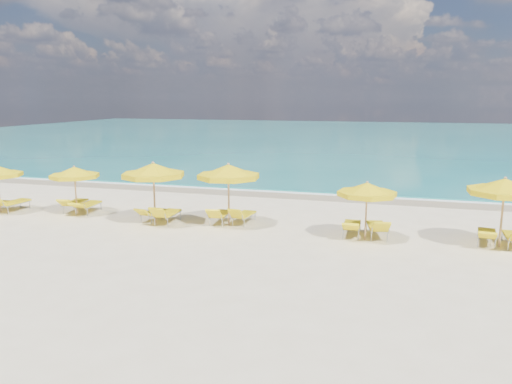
# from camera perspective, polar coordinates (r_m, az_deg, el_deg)

# --- Properties ---
(ground_plane) EXTENTS (120.00, 120.00, 0.00)m
(ground_plane) POSITION_cam_1_polar(r_m,az_deg,el_deg) (20.13, -1.19, -4.13)
(ground_plane) COLOR beige
(ocean) EXTENTS (120.00, 80.00, 0.30)m
(ocean) POSITION_cam_1_polar(r_m,az_deg,el_deg) (67.02, 11.18, 6.17)
(ocean) COLOR #147270
(ocean) RESTS_ON ground
(wet_sand_band) EXTENTS (120.00, 2.60, 0.01)m
(wet_sand_band) POSITION_cam_1_polar(r_m,az_deg,el_deg) (27.11, 3.47, -0.24)
(wet_sand_band) COLOR tan
(wet_sand_band) RESTS_ON ground
(foam_line) EXTENTS (120.00, 1.20, 0.03)m
(foam_line) POSITION_cam_1_polar(r_m,az_deg,el_deg) (27.88, 3.83, 0.06)
(foam_line) COLOR white
(foam_line) RESTS_ON ground
(whitecap_near) EXTENTS (14.00, 0.36, 0.05)m
(whitecap_near) POSITION_cam_1_polar(r_m,az_deg,el_deg) (37.83, -2.21, 2.92)
(whitecap_near) COLOR white
(whitecap_near) RESTS_ON ground
(whitecap_far) EXTENTS (18.00, 0.30, 0.05)m
(whitecap_far) POSITION_cam_1_polar(r_m,az_deg,el_deg) (42.94, 18.97, 3.29)
(whitecap_far) COLOR white
(whitecap_far) RESTS_ON ground
(umbrella_1) EXTENTS (2.17, 2.17, 2.19)m
(umbrella_1) POSITION_cam_1_polar(r_m,az_deg,el_deg) (23.62, -20.05, 2.08)
(umbrella_1) COLOR tan
(umbrella_1) RESTS_ON ground
(umbrella_2) EXTENTS (2.76, 2.76, 2.61)m
(umbrella_2) POSITION_cam_1_polar(r_m,az_deg,el_deg) (20.75, -11.66, 2.38)
(umbrella_2) COLOR tan
(umbrella_2) RESTS_ON ground
(umbrella_3) EXTENTS (3.15, 3.15, 2.59)m
(umbrella_3) POSITION_cam_1_polar(r_m,az_deg,el_deg) (20.13, -3.17, 2.27)
(umbrella_3) COLOR tan
(umbrella_3) RESTS_ON ground
(umbrella_4) EXTENTS (2.59, 2.59, 2.20)m
(umbrella_4) POSITION_cam_1_polar(r_m,az_deg,el_deg) (18.53, 12.57, 0.24)
(umbrella_4) COLOR tan
(umbrella_4) RESTS_ON ground
(umbrella_5) EXTENTS (3.18, 3.18, 2.51)m
(umbrella_5) POSITION_cam_1_polar(r_m,az_deg,el_deg) (19.15, 26.54, 0.49)
(umbrella_5) COLOR tan
(umbrella_5) RESTS_ON ground
(lounger_0_right) EXTENTS (0.79, 1.96, 0.89)m
(lounger_0_right) POSITION_cam_1_polar(r_m,az_deg,el_deg) (25.61, -25.98, -1.44)
(lounger_0_right) COLOR #A5A8AD
(lounger_0_right) RESTS_ON ground
(lounger_1_left) EXTENTS (0.98, 2.03, 0.80)m
(lounger_1_left) POSITION_cam_1_polar(r_m,az_deg,el_deg) (24.49, -19.97, -1.52)
(lounger_1_left) COLOR #A5A8AD
(lounger_1_left) RESTS_ON ground
(lounger_1_right) EXTENTS (0.79, 1.98, 0.71)m
(lounger_1_right) POSITION_cam_1_polar(r_m,az_deg,el_deg) (23.92, -18.63, -1.74)
(lounger_1_right) COLOR #A5A8AD
(lounger_1_right) RESTS_ON ground
(lounger_2_left) EXTENTS (0.75, 1.77, 0.72)m
(lounger_2_left) POSITION_cam_1_polar(r_m,az_deg,el_deg) (21.76, -11.66, -2.65)
(lounger_2_left) COLOR #A5A8AD
(lounger_2_left) RESTS_ON ground
(lounger_2_right) EXTENTS (0.70, 1.91, 0.91)m
(lounger_2_right) POSITION_cam_1_polar(r_m,az_deg,el_deg) (21.18, -10.10, -2.87)
(lounger_2_right) COLOR #A5A8AD
(lounger_2_right) RESTS_ON ground
(lounger_3_left) EXTENTS (0.74, 1.86, 0.84)m
(lounger_3_left) POSITION_cam_1_polar(r_m,az_deg,el_deg) (20.89, -4.17, -2.96)
(lounger_3_left) COLOR #A5A8AD
(lounger_3_left) RESTS_ON ground
(lounger_3_right) EXTENTS (0.76, 1.78, 0.83)m
(lounger_3_right) POSITION_cam_1_polar(r_m,az_deg,el_deg) (20.81, -1.43, -3.01)
(lounger_3_right) COLOR #A5A8AD
(lounger_3_right) RESTS_ON ground
(lounger_4_left) EXTENTS (0.70, 1.95, 0.78)m
(lounger_4_left) POSITION_cam_1_polar(r_m,az_deg,el_deg) (19.36, 10.88, -4.23)
(lounger_4_left) COLOR #A5A8AD
(lounger_4_left) RESTS_ON ground
(lounger_4_right) EXTENTS (0.99, 2.01, 0.88)m
(lounger_4_right) POSITION_cam_1_polar(r_m,az_deg,el_deg) (19.35, 13.66, -4.32)
(lounger_4_right) COLOR #A5A8AD
(lounger_4_right) RESTS_ON ground
(lounger_5_left) EXTENTS (0.86, 1.94, 0.74)m
(lounger_5_left) POSITION_cam_1_polar(r_m,az_deg,el_deg) (19.75, 24.84, -4.78)
(lounger_5_left) COLOR #A5A8AD
(lounger_5_left) RESTS_ON ground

